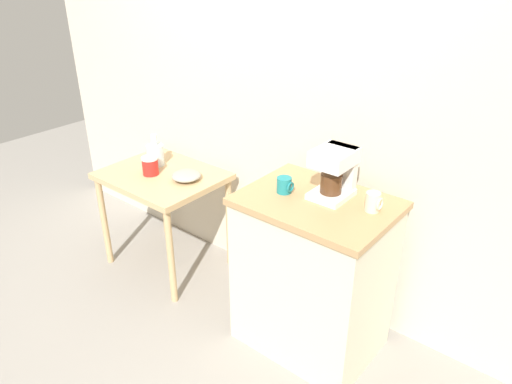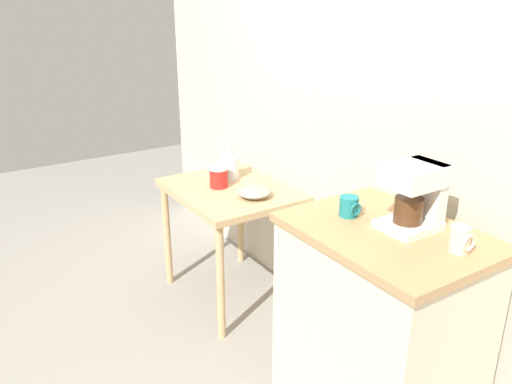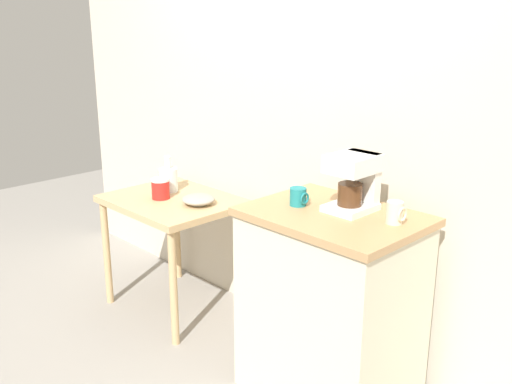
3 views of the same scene
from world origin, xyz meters
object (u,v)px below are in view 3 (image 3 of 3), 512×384
at_px(coffee_maker, 355,180).
at_px(mug_small_cream, 395,213).
at_px(bowl_stoneware, 198,199).
at_px(glass_carafe_vase, 168,179).
at_px(canister_enamel, 161,188).
at_px(mug_dark_teal, 298,197).

bearing_deg(coffee_maker, mug_small_cream, -5.78).
distance_m(bowl_stoneware, glass_carafe_vase, 0.35).
bearing_deg(bowl_stoneware, coffee_maker, 3.00).
relative_size(glass_carafe_vase, coffee_maker, 0.86).
distance_m(canister_enamel, coffee_maker, 1.35).
height_order(bowl_stoneware, mug_dark_teal, mug_dark_teal).
bearing_deg(mug_small_cream, mug_dark_teal, -166.30).
bearing_deg(coffee_maker, glass_carafe_vase, -179.44).
xyz_separation_m(glass_carafe_vase, canister_enamel, (0.10, -0.13, -0.02)).
relative_size(canister_enamel, coffee_maker, 0.48).
height_order(glass_carafe_vase, coffee_maker, coffee_maker).
bearing_deg(mug_small_cream, coffee_maker, 174.22).
bearing_deg(mug_dark_teal, canister_enamel, -179.65).
height_order(canister_enamel, mug_dark_teal, mug_dark_teal).
relative_size(mug_small_cream, mug_dark_teal, 1.15).
distance_m(coffee_maker, mug_dark_teal, 0.27).
distance_m(glass_carafe_vase, mug_dark_teal, 1.21).
relative_size(bowl_stoneware, mug_dark_teal, 2.26).
xyz_separation_m(canister_enamel, coffee_maker, (1.31, 0.14, 0.29)).
relative_size(canister_enamel, mug_dark_teal, 1.47).
xyz_separation_m(coffee_maker, mug_small_cream, (0.23, -0.02, -0.09)).
distance_m(canister_enamel, mug_dark_teal, 1.11).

